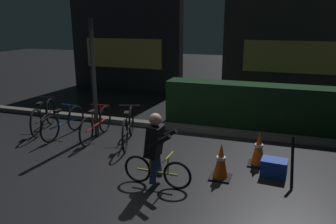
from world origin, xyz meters
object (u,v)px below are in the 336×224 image
object	(u,v)px
parked_bike_center_left	(96,124)
cyclist	(156,149)
parked_bike_left_mid	(64,123)
traffic_cone_far	(259,148)
traffic_cone_near	(221,161)
parked_bike_leftmost	(44,116)
blue_crate	(274,168)
closed_umbrella	(292,163)
street_post	(94,79)
parked_bike_center_right	(128,127)

from	to	relation	value
parked_bike_center_left	cyclist	size ratio (longest dim) A/B	1.29
parked_bike_left_mid	traffic_cone_far	world-z (taller)	parked_bike_left_mid
traffic_cone_far	traffic_cone_near	bearing A→B (deg)	-126.40
parked_bike_leftmost	parked_bike_left_mid	world-z (taller)	parked_bike_leftmost
blue_crate	cyclist	world-z (taller)	cyclist
traffic_cone_far	blue_crate	bearing A→B (deg)	-51.25
parked_bike_center_left	blue_crate	distance (m)	4.00
parked_bike_left_mid	parked_bike_leftmost	bearing A→B (deg)	78.18
parked_bike_leftmost	traffic_cone_near	distance (m)	4.74
parked_bike_leftmost	traffic_cone_near	world-z (taller)	parked_bike_leftmost
parked_bike_leftmost	traffic_cone_near	xyz separation A→B (m)	(4.59, -1.17, -0.04)
blue_crate	parked_bike_leftmost	bearing A→B (deg)	171.96
blue_crate	cyclist	distance (m)	2.14
parked_bike_left_mid	cyclist	world-z (taller)	cyclist
parked_bike_left_mid	traffic_cone_far	size ratio (longest dim) A/B	2.25
parked_bike_center_left	closed_umbrella	xyz separation A→B (m)	(4.22, -0.92, 0.05)
street_post	traffic_cone_far	bearing A→B (deg)	-7.92
street_post	parked_bike_leftmost	bearing A→B (deg)	-174.75
parked_bike_leftmost	cyclist	distance (m)	4.03
parked_bike_leftmost	closed_umbrella	distance (m)	5.83
street_post	parked_bike_leftmost	xyz separation A→B (m)	(-1.39, -0.13, -0.99)
traffic_cone_far	closed_umbrella	xyz separation A→B (m)	(0.58, -0.63, 0.06)
traffic_cone_near	closed_umbrella	world-z (taller)	closed_umbrella
traffic_cone_far	closed_umbrella	distance (m)	0.85
parked_bike_leftmost	traffic_cone_far	bearing A→B (deg)	-113.68
parked_bike_center_left	traffic_cone_far	size ratio (longest dim) A/B	2.37
cyclist	traffic_cone_near	bearing A→B (deg)	32.86
parked_bike_center_left	parked_bike_center_right	size ratio (longest dim) A/B	0.97
parked_bike_leftmost	closed_umbrella	size ratio (longest dim) A/B	1.91
parked_bike_center_right	parked_bike_leftmost	bearing A→B (deg)	69.69
street_post	closed_umbrella	bearing A→B (deg)	-14.82
street_post	parked_bike_center_right	bearing A→B (deg)	-14.09
cyclist	traffic_cone_far	bearing A→B (deg)	43.23
street_post	blue_crate	xyz separation A→B (m)	(4.07, -0.90, -1.20)
parked_bike_leftmost	parked_bike_center_right	xyz separation A→B (m)	(2.34, -0.11, 0.00)
cyclist	closed_umbrella	world-z (taller)	cyclist
parked_bike_left_mid	closed_umbrella	distance (m)	5.10
parked_bike_center_left	parked_bike_center_right	distance (m)	0.81
cyclist	parked_bike_center_right	bearing A→B (deg)	129.76
parked_bike_leftmost	blue_crate	bearing A→B (deg)	-117.33
blue_crate	closed_umbrella	size ratio (longest dim) A/B	0.52
street_post	parked_bike_center_right	size ratio (longest dim) A/B	1.62
traffic_cone_far	closed_umbrella	bearing A→B (deg)	-47.23
parked_bike_left_mid	cyclist	bearing A→B (deg)	-114.55
parked_bike_center_right	traffic_cone_near	size ratio (longest dim) A/B	2.55
traffic_cone_near	cyclist	bearing A→B (deg)	-148.99
parked_bike_left_mid	closed_umbrella	world-z (taller)	closed_umbrella
closed_umbrella	parked_bike_left_mid	bearing A→B (deg)	75.15
traffic_cone_near	street_post	bearing A→B (deg)	157.87
parked_bike_center_left	blue_crate	bearing A→B (deg)	-104.72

